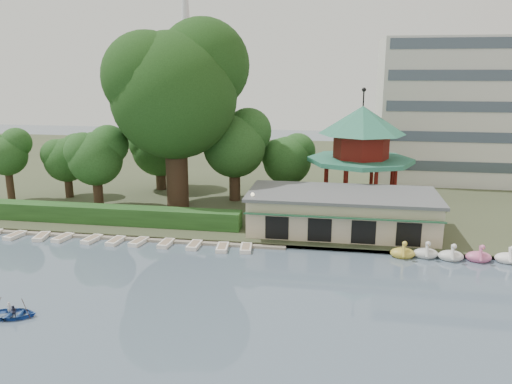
% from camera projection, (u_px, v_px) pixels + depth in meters
% --- Properties ---
extents(ground_plane, '(220.00, 220.00, 0.00)m').
position_uv_depth(ground_plane, '(176.00, 338.00, 30.75)').
color(ground_plane, slate).
rests_on(ground_plane, ground).
extents(shore, '(220.00, 70.00, 0.40)m').
position_uv_depth(shore, '(279.00, 171.00, 80.51)').
color(shore, '#424930').
rests_on(shore, ground).
extents(embankment, '(220.00, 0.60, 0.30)m').
position_uv_depth(embankment, '(234.00, 242.00, 47.28)').
color(embankment, gray).
rests_on(embankment, ground).
extents(dock, '(34.00, 1.60, 0.24)m').
position_uv_depth(dock, '(115.00, 236.00, 49.13)').
color(dock, gray).
rests_on(dock, ground).
extents(boathouse, '(18.60, 9.39, 3.90)m').
position_uv_depth(boathouse, '(342.00, 211.00, 49.62)').
color(boathouse, beige).
rests_on(boathouse, shore).
extents(pavilion, '(12.40, 12.40, 13.50)m').
position_uv_depth(pavilion, '(361.00, 146.00, 57.68)').
color(pavilion, beige).
rests_on(pavilion, shore).
extents(office_building, '(38.00, 18.00, 20.00)m').
position_uv_depth(office_building, '(507.00, 116.00, 70.10)').
color(office_building, silver).
rests_on(office_building, shore).
extents(broadcast_tower, '(8.00, 8.00, 96.00)m').
position_uv_depth(broadcast_tower, '(185.00, 14.00, 163.50)').
color(broadcast_tower, silver).
rests_on(broadcast_tower, ground).
extents(hedge, '(30.00, 2.00, 1.80)m').
position_uv_depth(hedge, '(101.00, 214.00, 52.49)').
color(hedge, '#275420').
rests_on(hedge, shore).
extents(lamp_post, '(0.36, 0.36, 4.28)m').
position_uv_depth(lamp_post, '(253.00, 206.00, 47.91)').
color(lamp_post, black).
rests_on(lamp_post, shore).
extents(big_tree, '(15.63, 14.57, 21.50)m').
position_uv_depth(big_tree, '(176.00, 86.00, 55.79)').
color(big_tree, '#3A281C').
rests_on(big_tree, shore).
extents(small_trees, '(39.09, 16.93, 11.25)m').
position_uv_depth(small_trees, '(171.00, 149.00, 61.86)').
color(small_trees, '#3A281C').
rests_on(small_trees, shore).
extents(swan_boats, '(13.52, 2.09, 1.92)m').
position_uv_depth(swan_boats, '(467.00, 256.00, 43.15)').
color(swan_boats, gold).
rests_on(swan_boats, ground).
extents(moored_rowboats, '(29.67, 2.70, 0.36)m').
position_uv_depth(moored_rowboats, '(102.00, 240.00, 47.90)').
color(moored_rowboats, white).
rests_on(moored_rowboats, ground).
extents(rowboat_with_passengers, '(4.98, 3.97, 2.01)m').
position_uv_depth(rowboat_with_passengers, '(12.00, 311.00, 33.22)').
color(rowboat_with_passengers, '#234B98').
rests_on(rowboat_with_passengers, ground).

